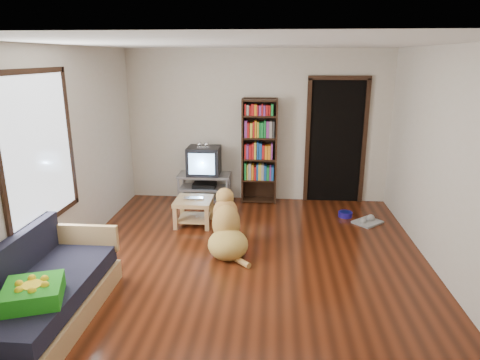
# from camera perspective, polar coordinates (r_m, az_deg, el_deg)

# --- Properties ---
(ground) EXTENTS (5.00, 5.00, 0.00)m
(ground) POSITION_cam_1_polar(r_m,az_deg,el_deg) (5.44, 1.00, -10.82)
(ground) COLOR #53200E
(ground) RESTS_ON ground
(ceiling) EXTENTS (5.00, 5.00, 0.00)m
(ceiling) POSITION_cam_1_polar(r_m,az_deg,el_deg) (4.85, 1.16, 17.74)
(ceiling) COLOR white
(ceiling) RESTS_ON ground
(wall_back) EXTENTS (4.50, 0.00, 4.50)m
(wall_back) POSITION_cam_1_polar(r_m,az_deg,el_deg) (7.43, 2.30, 7.11)
(wall_back) COLOR beige
(wall_back) RESTS_ON ground
(wall_front) EXTENTS (4.50, 0.00, 4.50)m
(wall_front) POSITION_cam_1_polar(r_m,az_deg,el_deg) (2.63, -2.42, -10.18)
(wall_front) COLOR beige
(wall_front) RESTS_ON ground
(wall_left) EXTENTS (0.00, 5.00, 5.00)m
(wall_left) POSITION_cam_1_polar(r_m,az_deg,el_deg) (5.59, -22.64, 2.86)
(wall_left) COLOR beige
(wall_left) RESTS_ON ground
(wall_right) EXTENTS (0.00, 5.00, 5.00)m
(wall_right) POSITION_cam_1_polar(r_m,az_deg,el_deg) (5.34, 25.94, 1.90)
(wall_right) COLOR beige
(wall_right) RESTS_ON ground
(green_cushion) EXTENTS (0.61, 0.61, 0.16)m
(green_cushion) POSITION_cam_1_polar(r_m,az_deg,el_deg) (4.22, -25.85, -13.40)
(green_cushion) COLOR #1F991C
(green_cushion) RESTS_ON sofa
(laptop) EXTENTS (0.31, 0.21, 0.02)m
(laptop) POSITION_cam_1_polar(r_m,az_deg,el_deg) (6.44, -6.26, -2.55)
(laptop) COLOR silver
(laptop) RESTS_ON coffee_table
(dog_bowl) EXTENTS (0.22, 0.22, 0.08)m
(dog_bowl) POSITION_cam_1_polar(r_m,az_deg,el_deg) (7.05, 13.86, -4.46)
(dog_bowl) COLOR navy
(dog_bowl) RESTS_ON ground
(grey_rag) EXTENTS (0.51, 0.51, 0.03)m
(grey_rag) POSITION_cam_1_polar(r_m,az_deg,el_deg) (6.89, 16.64, -5.40)
(grey_rag) COLOR gray
(grey_rag) RESTS_ON ground
(window) EXTENTS (0.03, 1.46, 1.70)m
(window) POSITION_cam_1_polar(r_m,az_deg,el_deg) (5.11, -25.21, 3.72)
(window) COLOR white
(window) RESTS_ON wall_left
(doorway) EXTENTS (1.03, 0.05, 2.19)m
(doorway) POSITION_cam_1_polar(r_m,az_deg,el_deg) (7.51, 12.66, 5.43)
(doorway) COLOR black
(doorway) RESTS_ON wall_back
(tv_stand) EXTENTS (0.90, 0.45, 0.50)m
(tv_stand) POSITION_cam_1_polar(r_m,az_deg,el_deg) (7.52, -4.74, -0.90)
(tv_stand) COLOR #99999E
(tv_stand) RESTS_ON ground
(crt_tv) EXTENTS (0.55, 0.52, 0.58)m
(crt_tv) POSITION_cam_1_polar(r_m,az_deg,el_deg) (7.41, -4.80, 2.65)
(crt_tv) COLOR black
(crt_tv) RESTS_ON tv_stand
(bookshelf) EXTENTS (0.60, 0.30, 1.80)m
(bookshelf) POSITION_cam_1_polar(r_m,az_deg,el_deg) (7.33, 2.61, 4.60)
(bookshelf) COLOR black
(bookshelf) RESTS_ON ground
(sofa) EXTENTS (0.80, 1.80, 0.80)m
(sofa) POSITION_cam_1_polar(r_m,az_deg,el_deg) (4.64, -24.76, -13.85)
(sofa) COLOR tan
(sofa) RESTS_ON ground
(coffee_table) EXTENTS (0.55, 0.55, 0.40)m
(coffee_table) POSITION_cam_1_polar(r_m,az_deg,el_deg) (6.51, -6.18, -3.56)
(coffee_table) COLOR tan
(coffee_table) RESTS_ON ground
(dog) EXTENTS (0.63, 0.94, 0.83)m
(dog) POSITION_cam_1_polar(r_m,az_deg,el_deg) (5.59, -1.77, -6.63)
(dog) COLOR tan
(dog) RESTS_ON ground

